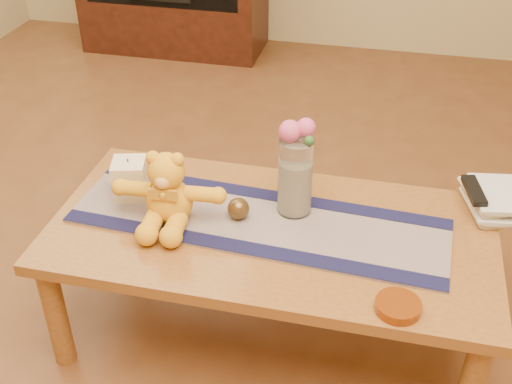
% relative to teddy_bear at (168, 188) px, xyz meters
% --- Properties ---
extents(floor, '(5.50, 5.50, 0.00)m').
position_rel_teddy_bear_xyz_m(floor, '(0.32, 0.03, -0.57)').
color(floor, brown).
rests_on(floor, ground).
extents(coffee_table_top, '(1.40, 0.70, 0.04)m').
position_rel_teddy_bear_xyz_m(coffee_table_top, '(0.32, 0.03, -0.14)').
color(coffee_table_top, brown).
rests_on(coffee_table_top, floor).
extents(table_leg_fl, '(0.07, 0.07, 0.41)m').
position_rel_teddy_bear_xyz_m(table_leg_fl, '(-0.32, -0.26, -0.37)').
color(table_leg_fl, brown).
rests_on(table_leg_fl, floor).
extents(table_leg_bl, '(0.07, 0.07, 0.41)m').
position_rel_teddy_bear_xyz_m(table_leg_bl, '(-0.32, 0.32, -0.37)').
color(table_leg_bl, brown).
rests_on(table_leg_bl, floor).
extents(table_leg_br, '(0.07, 0.07, 0.41)m').
position_rel_teddy_bear_xyz_m(table_leg_br, '(0.96, 0.32, -0.37)').
color(table_leg_br, brown).
rests_on(table_leg_br, floor).
extents(persian_runner, '(1.22, 0.41, 0.01)m').
position_rel_teddy_bear_xyz_m(persian_runner, '(0.28, 0.05, -0.12)').
color(persian_runner, '#1B204D').
rests_on(persian_runner, coffee_table_top).
extents(runner_border_near, '(1.20, 0.12, 0.00)m').
position_rel_teddy_bear_xyz_m(runner_border_near, '(0.27, -0.09, -0.11)').
color(runner_border_near, '#121236').
rests_on(runner_border_near, persian_runner).
extents(runner_border_far, '(1.20, 0.12, 0.00)m').
position_rel_teddy_bear_xyz_m(runner_border_far, '(0.28, 0.20, -0.11)').
color(runner_border_far, '#121236').
rests_on(runner_border_far, persian_runner).
extents(teddy_bear, '(0.36, 0.31, 0.23)m').
position_rel_teddy_bear_xyz_m(teddy_bear, '(0.00, 0.00, 0.00)').
color(teddy_bear, gold).
rests_on(teddy_bear, persian_runner).
extents(pillar_candle, '(0.13, 0.13, 0.13)m').
position_rel_teddy_bear_xyz_m(pillar_candle, '(-0.17, 0.10, -0.05)').
color(pillar_candle, beige).
rests_on(pillar_candle, persian_runner).
extents(candle_wick, '(0.00, 0.00, 0.01)m').
position_rel_teddy_bear_xyz_m(candle_wick, '(-0.17, 0.10, 0.02)').
color(candle_wick, black).
rests_on(candle_wick, pillar_candle).
extents(glass_vase, '(0.11, 0.11, 0.26)m').
position_rel_teddy_bear_xyz_m(glass_vase, '(0.38, 0.13, 0.01)').
color(glass_vase, silver).
rests_on(glass_vase, persian_runner).
extents(potpourri_fill, '(0.09, 0.09, 0.18)m').
position_rel_teddy_bear_xyz_m(potpourri_fill, '(0.38, 0.13, -0.02)').
color(potpourri_fill, beige).
rests_on(potpourri_fill, glass_vase).
extents(rose_left, '(0.07, 0.07, 0.07)m').
position_rel_teddy_bear_xyz_m(rose_left, '(0.36, 0.12, 0.18)').
color(rose_left, '#D1497D').
rests_on(rose_left, glass_vase).
extents(rose_right, '(0.06, 0.06, 0.06)m').
position_rel_teddy_bear_xyz_m(rose_right, '(0.40, 0.14, 0.19)').
color(rose_right, '#D1497D').
rests_on(rose_right, glass_vase).
extents(blue_flower_back, '(0.04, 0.04, 0.04)m').
position_rel_teddy_bear_xyz_m(blue_flower_back, '(0.39, 0.17, 0.17)').
color(blue_flower_back, '#5461B7').
rests_on(blue_flower_back, glass_vase).
extents(blue_flower_side, '(0.04, 0.04, 0.04)m').
position_rel_teddy_bear_xyz_m(blue_flower_side, '(0.35, 0.15, 0.16)').
color(blue_flower_side, '#5461B7').
rests_on(blue_flower_side, glass_vase).
extents(leaf_sprig, '(0.03, 0.03, 0.03)m').
position_rel_teddy_bear_xyz_m(leaf_sprig, '(0.42, 0.11, 0.16)').
color(leaf_sprig, '#33662D').
rests_on(leaf_sprig, glass_vase).
extents(bronze_ball, '(0.09, 0.09, 0.07)m').
position_rel_teddy_bear_xyz_m(bronze_ball, '(0.21, 0.05, -0.08)').
color(bronze_ball, '#543C1C').
rests_on(bronze_ball, persian_runner).
extents(book_bottom, '(0.22, 0.26, 0.02)m').
position_rel_teddy_bear_xyz_m(book_bottom, '(0.93, 0.27, -0.11)').
color(book_bottom, beige).
rests_on(book_bottom, coffee_table_top).
extents(book_lower, '(0.19, 0.24, 0.02)m').
position_rel_teddy_bear_xyz_m(book_lower, '(0.94, 0.27, -0.09)').
color(book_lower, beige).
rests_on(book_lower, book_bottom).
extents(book_upper, '(0.23, 0.26, 0.02)m').
position_rel_teddy_bear_xyz_m(book_upper, '(0.93, 0.27, -0.07)').
color(book_upper, beige).
rests_on(book_upper, book_lower).
extents(book_top, '(0.20, 0.25, 0.02)m').
position_rel_teddy_bear_xyz_m(book_top, '(0.94, 0.27, -0.06)').
color(book_top, beige).
rests_on(book_top, book_upper).
extents(tv_remote, '(0.08, 0.17, 0.02)m').
position_rel_teddy_bear_xyz_m(tv_remote, '(0.94, 0.26, -0.04)').
color(tv_remote, black).
rests_on(tv_remote, book_top).
extents(amber_dish, '(0.16, 0.16, 0.03)m').
position_rel_teddy_bear_xyz_m(amber_dish, '(0.73, -0.25, -0.11)').
color(amber_dish, '#BF5914').
rests_on(amber_dish, coffee_table_top).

